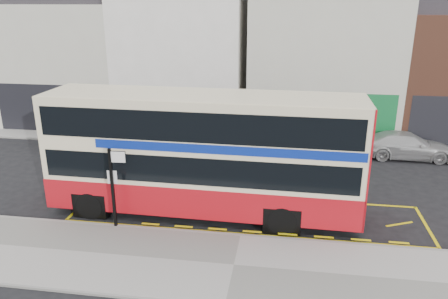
% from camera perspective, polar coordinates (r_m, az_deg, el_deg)
% --- Properties ---
extents(ground, '(120.00, 120.00, 0.00)m').
position_cam_1_polar(ground, '(16.64, 2.33, -10.85)').
color(ground, black).
rests_on(ground, ground).
extents(pavement, '(40.00, 4.00, 0.15)m').
position_cam_1_polar(pavement, '(14.66, 1.30, -15.04)').
color(pavement, '#A5A29D').
rests_on(pavement, ground).
extents(kerb, '(40.00, 0.15, 0.15)m').
position_cam_1_polar(kerb, '(16.28, 2.18, -11.28)').
color(kerb, gray).
rests_on(kerb, ground).
extents(far_pavement, '(50.00, 3.00, 0.15)m').
position_cam_1_polar(far_pavement, '(26.69, 4.95, 1.03)').
color(far_pavement, '#A5A29D').
rests_on(far_pavement, ground).
extents(road_markings, '(14.00, 3.40, 0.01)m').
position_cam_1_polar(road_markings, '(18.04, 2.90, -8.33)').
color(road_markings, yellow).
rests_on(road_markings, ground).
extents(terrace_far_left, '(8.00, 8.01, 10.80)m').
position_cam_1_polar(terrace_far_left, '(33.13, -18.81, 12.03)').
color(terrace_far_left, beige).
rests_on(terrace_far_left, ground).
extents(terrace_left, '(8.00, 8.01, 11.80)m').
position_cam_1_polar(terrace_left, '(30.31, -4.94, 13.34)').
color(terrace_left, white).
rests_on(terrace_left, ground).
extents(terrace_green_shop, '(9.00, 8.01, 11.30)m').
position_cam_1_polar(terrace_green_shop, '(29.59, 12.71, 12.33)').
color(terrace_green_shop, beige).
rests_on(terrace_green_shop, ground).
extents(double_decker_bus, '(12.31, 3.05, 4.90)m').
position_cam_1_polar(double_decker_bus, '(17.15, -2.63, -0.44)').
color(double_decker_bus, beige).
rests_on(double_decker_bus, ground).
extents(bus_stop_post, '(0.77, 0.14, 3.09)m').
position_cam_1_polar(bus_stop_post, '(16.52, -14.21, -3.95)').
color(bus_stop_post, black).
rests_on(bus_stop_post, pavement).
extents(car_silver, '(4.25, 2.63, 1.35)m').
position_cam_1_polar(car_silver, '(27.51, -18.00, 2.01)').
color(car_silver, '#9D9DA2').
rests_on(car_silver, ground).
extents(car_grey, '(3.93, 1.74, 1.25)m').
position_cam_1_polar(car_grey, '(24.62, -4.10, 0.84)').
color(car_grey, '#3F4147').
rests_on(car_grey, ground).
extents(car_white, '(4.90, 2.05, 1.41)m').
position_cam_1_polar(car_white, '(25.92, 22.75, 0.49)').
color(car_white, '#BABABA').
rests_on(car_white, ground).
extents(street_tree_right, '(2.45, 2.45, 5.29)m').
position_cam_1_polar(street_tree_right, '(27.12, 15.89, 8.36)').
color(street_tree_right, '#302015').
rests_on(street_tree_right, ground).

